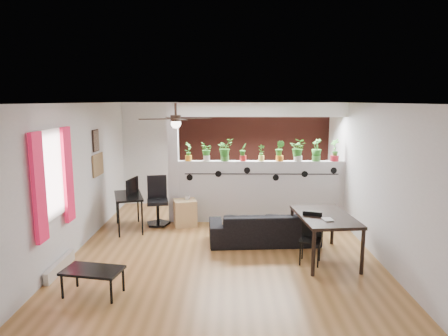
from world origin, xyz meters
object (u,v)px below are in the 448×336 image
potted_plant_3 (243,151)px  dining_table (325,220)px  computer_desk (128,198)px  potted_plant_7 (317,149)px  cup (187,198)px  office_chair (158,204)px  potted_plant_0 (188,151)px  potted_plant_8 (335,149)px  coffee_table (93,272)px  cube_shelf (185,213)px  potted_plant_6 (298,149)px  potted_plant_5 (280,150)px  potted_plant_1 (207,151)px  sofa (264,228)px  potted_plant_4 (261,152)px  folding_chair (311,233)px  potted_plant_2 (225,149)px  ceiling_fan (176,120)px

potted_plant_3 → dining_table: (1.29, -2.11, -0.88)m
computer_desk → potted_plant_7: bearing=8.6°
cup → office_chair: 0.67m
potted_plant_0 → office_chair: bearing=-156.7°
potted_plant_8 → coffee_table: potted_plant_8 is taller
cube_shelf → potted_plant_6: bearing=-6.3°
potted_plant_5 → potted_plant_8: potted_plant_8 is taller
potted_plant_1 → sofa: bearing=-49.8°
potted_plant_4 → computer_desk: bearing=-167.8°
folding_chair → dining_table: bearing=28.3°
potted_plant_4 → cube_shelf: bearing=-168.2°
potted_plant_3 → potted_plant_7: bearing=0.0°
potted_plant_5 → dining_table: 2.36m
potted_plant_1 → potted_plant_3: size_ratio=1.03×
potted_plant_6 → office_chair: (-3.02, -0.28, -1.15)m
coffee_table → potted_plant_1: bearing=68.1°
potted_plant_7 → computer_desk: bearing=-171.4°
potted_plant_1 → potted_plant_2: bearing=-0.0°
cup → potted_plant_6: bearing=8.2°
potted_plant_6 → coffee_table: potted_plant_6 is taller
potted_plant_2 → folding_chair: 2.89m
ceiling_fan → potted_plant_6: size_ratio=2.47×
potted_plant_2 → potted_plant_8: same height
cube_shelf → office_chair: (-0.60, 0.06, 0.18)m
potted_plant_5 → potted_plant_0: bearing=180.0°
potted_plant_0 → cube_shelf: 1.33m
potted_plant_0 → cube_shelf: size_ratio=0.72×
potted_plant_3 → potted_plant_4: potted_plant_3 is taller
folding_chair → potted_plant_5: bearing=96.6°
potted_plant_6 → potted_plant_7: size_ratio=1.01×
potted_plant_0 → office_chair: (-0.65, -0.28, -1.11)m
ceiling_fan → folding_chair: (2.25, -0.45, -1.82)m
potted_plant_5 → sofa: 1.93m
potted_plant_2 → dining_table: bearing=-51.4°
cube_shelf → ceiling_fan: bearing=-102.9°
cube_shelf → potted_plant_8: bearing=-8.2°
potted_plant_4 → potted_plant_5: bearing=-0.0°
cup → dining_table: dining_table is taller
dining_table → folding_chair: (-0.25, -0.13, -0.19)m
potted_plant_5 → folding_chair: 2.51m
potted_plant_2 → folding_chair: (1.44, -2.25, -1.11)m
potted_plant_3 → potted_plant_2: bearing=180.0°
potted_plant_8 → cube_shelf: potted_plant_8 is taller
potted_plant_0 → potted_plant_8: (3.16, 0.00, 0.04)m
office_chair → folding_chair: size_ratio=1.24×
ceiling_fan → potted_plant_5: bearing=42.1°
folding_chair → cube_shelf: bearing=140.2°
cup → office_chair: bearing=174.6°
potted_plant_7 → folding_chair: bearing=-103.3°
office_chair → potted_plant_4: bearing=7.1°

